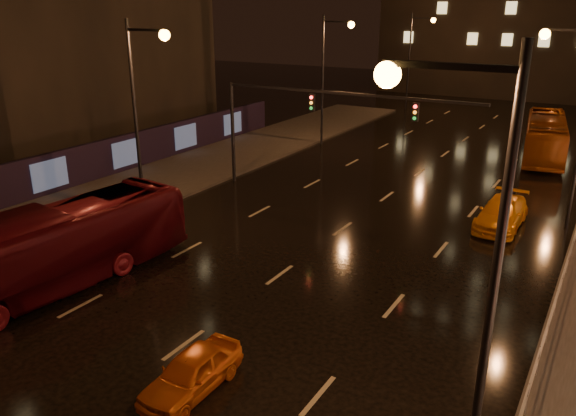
{
  "coord_description": "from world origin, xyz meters",
  "views": [
    {
      "loc": [
        11.08,
        -7.84,
        10.43
      ],
      "look_at": [
        -0.35,
        11.26,
        2.5
      ],
      "focal_mm": 35.0,
      "sensor_mm": 36.0,
      "label": 1
    }
  ],
  "objects_px": {
    "bus_red": "(51,250)",
    "taxi_near": "(192,372)",
    "taxi_far": "(502,213)",
    "bus_curb": "(545,137)"
  },
  "relations": [
    {
      "from": "bus_red",
      "to": "bus_curb",
      "type": "relative_size",
      "value": 1.06
    },
    {
      "from": "bus_red",
      "to": "taxi_near",
      "type": "distance_m",
      "value": 9.08
    },
    {
      "from": "taxi_near",
      "to": "taxi_far",
      "type": "distance_m",
      "value": 18.73
    },
    {
      "from": "bus_curb",
      "to": "taxi_far",
      "type": "height_order",
      "value": "bus_curb"
    },
    {
      "from": "taxi_near",
      "to": "taxi_far",
      "type": "relative_size",
      "value": 0.73
    },
    {
      "from": "taxi_far",
      "to": "taxi_near",
      "type": "bearing_deg",
      "value": -104.68
    },
    {
      "from": "taxi_far",
      "to": "bus_red",
      "type": "bearing_deg",
      "value": -130.11
    },
    {
      "from": "bus_red",
      "to": "taxi_near",
      "type": "height_order",
      "value": "bus_red"
    },
    {
      "from": "bus_red",
      "to": "taxi_near",
      "type": "bearing_deg",
      "value": -8.83
    },
    {
      "from": "bus_red",
      "to": "bus_curb",
      "type": "bearing_deg",
      "value": 72.19
    }
  ]
}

